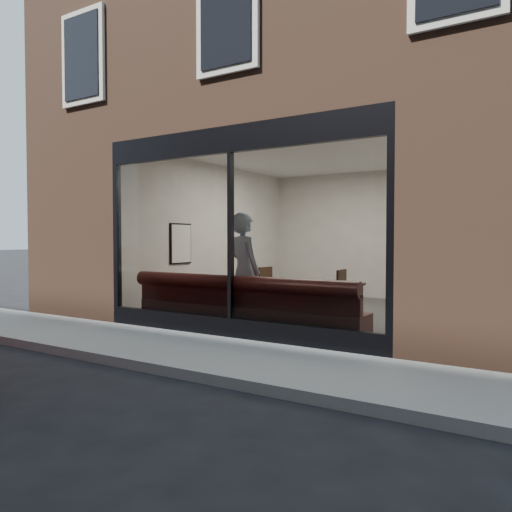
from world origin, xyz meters
The scene contains 21 objects.
ground centered at (0.00, 0.00, 0.00)m, with size 120.00×120.00×0.00m, color black.
sidewalk_near centered at (0.00, 1.00, 0.01)m, with size 40.00×2.00×0.01m, color gray.
kerb_near centered at (0.00, -0.05, 0.06)m, with size 40.00×0.10×0.12m, color gray.
host_building_pier_left centered at (-3.75, 8.00, 1.60)m, with size 2.50×12.00×3.20m, color brown.
host_building_backfill centered at (0.00, 11.00, 1.60)m, with size 5.00×6.00×3.20m, color brown.
cafe_floor centered at (0.00, 5.00, 0.02)m, with size 6.00×6.00×0.00m, color #2D2D30.
cafe_ceiling centered at (0.00, 5.00, 3.19)m, with size 6.00×6.00×0.00m, color white.
cafe_wall_back centered at (0.00, 7.99, 1.60)m, with size 5.00×5.00×0.00m, color beige.
cafe_wall_left centered at (-2.49, 5.00, 1.60)m, with size 6.00×6.00×0.00m, color beige.
cafe_wall_right centered at (2.49, 5.00, 1.60)m, with size 6.00×6.00×0.00m, color beige.
storefront_kick centered at (0.00, 2.05, 0.15)m, with size 5.00×0.10×0.30m, color black.
storefront_header centered at (0.00, 2.05, 3.00)m, with size 5.00×0.10×0.40m, color black.
storefront_mullion centered at (0.00, 2.05, 1.55)m, with size 0.06×0.10×2.50m, color black.
storefront_glass centered at (0.00, 2.02, 1.55)m, with size 4.80×4.80×0.00m, color white.
banquette centered at (0.00, 2.45, 0.23)m, with size 4.00×0.55×0.45m, color #3C1616.
person centered at (-0.15, 2.66, 0.97)m, with size 0.71×0.46×1.93m, color #9AB4C8.
cafe_table_left centered at (-1.47, 3.00, 0.74)m, with size 0.61×0.61×0.04m, color black.
cafe_table_right centered at (1.16, 3.64, 0.74)m, with size 0.65×0.65×0.04m, color black.
cafe_chair_left centered at (-0.90, 4.29, 0.24)m, with size 0.39×0.39×0.04m, color black.
cafe_chair_right centered at (0.69, 4.27, 0.24)m, with size 0.44×0.44×0.04m, color black.
wall_poster centered at (-2.45, 3.78, 1.40)m, with size 0.02×0.58×0.78m, color white.
Camera 1 is at (4.32, -4.14, 1.51)m, focal length 35.00 mm.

